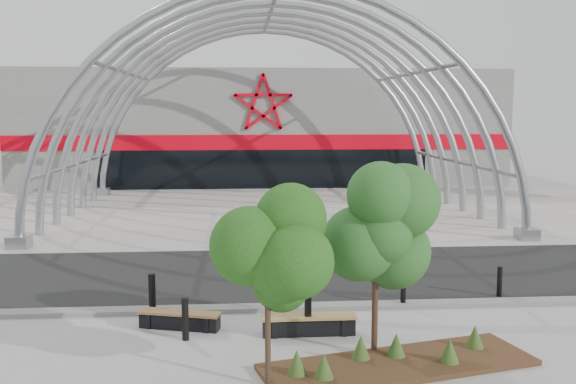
% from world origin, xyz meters
% --- Properties ---
extents(ground, '(140.00, 140.00, 0.00)m').
position_xyz_m(ground, '(0.00, 0.00, 0.00)').
color(ground, '#999994').
rests_on(ground, ground).
extents(road, '(140.00, 7.00, 0.02)m').
position_xyz_m(road, '(0.00, 3.50, 0.01)').
color(road, black).
rests_on(road, ground).
extents(forecourt, '(60.00, 17.00, 0.04)m').
position_xyz_m(forecourt, '(0.00, 15.50, 0.02)').
color(forecourt, '#A8A297').
rests_on(forecourt, ground).
extents(kerb, '(60.00, 0.50, 0.12)m').
position_xyz_m(kerb, '(0.00, -0.25, 0.06)').
color(kerb, slate).
rests_on(kerb, ground).
extents(arena_building, '(34.00, 15.24, 8.00)m').
position_xyz_m(arena_building, '(0.00, 33.45, 3.99)').
color(arena_building, slate).
rests_on(arena_building, ground).
extents(vault_canopy, '(20.80, 15.80, 20.36)m').
position_xyz_m(vault_canopy, '(0.00, 15.50, 0.02)').
color(vault_canopy, gray).
rests_on(vault_canopy, ground).
extents(planting_bed, '(5.97, 3.13, 0.60)m').
position_xyz_m(planting_bed, '(1.60, -4.24, 0.14)').
color(planting_bed, '#362215').
rests_on(planting_bed, ground).
extents(street_tree_0, '(1.55, 1.55, 3.53)m').
position_xyz_m(street_tree_0, '(-1.05, -4.96, 2.53)').
color(street_tree_0, '#2E2014').
rests_on(street_tree_0, ground).
extents(street_tree_1, '(1.69, 1.69, 4.00)m').
position_xyz_m(street_tree_1, '(1.32, -3.50, 2.87)').
color(street_tree_1, '#331B15').
rests_on(street_tree_1, ground).
extents(bench_0, '(2.05, 0.96, 0.42)m').
position_xyz_m(bench_0, '(-3.05, -1.53, 0.21)').
color(bench_0, black).
rests_on(bench_0, ground).
extents(bench_1, '(2.23, 0.50, 0.47)m').
position_xyz_m(bench_1, '(0.03, -2.17, 0.23)').
color(bench_1, black).
rests_on(bench_1, ground).
extents(bollard_0, '(0.16, 0.16, 1.00)m').
position_xyz_m(bollard_0, '(-2.84, -2.33, 0.50)').
color(bollard_0, black).
rests_on(bollard_0, ground).
extents(bollard_1, '(0.18, 0.18, 1.11)m').
position_xyz_m(bollard_1, '(-3.83, -0.54, 0.56)').
color(bollard_1, black).
rests_on(bollard_1, ground).
extents(bollard_2, '(0.17, 0.17, 1.06)m').
position_xyz_m(bollard_2, '(0.01, -2.22, 0.53)').
color(bollard_2, black).
rests_on(bollard_2, ground).
extents(bollard_3, '(0.14, 0.14, 0.89)m').
position_xyz_m(bollard_3, '(2.79, -0.23, 0.45)').
color(bollard_3, black).
rests_on(bollard_3, ground).
extents(bollard_4, '(0.14, 0.14, 0.87)m').
position_xyz_m(bollard_4, '(5.74, 0.46, 0.44)').
color(bollard_4, black).
rests_on(bollard_4, ground).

